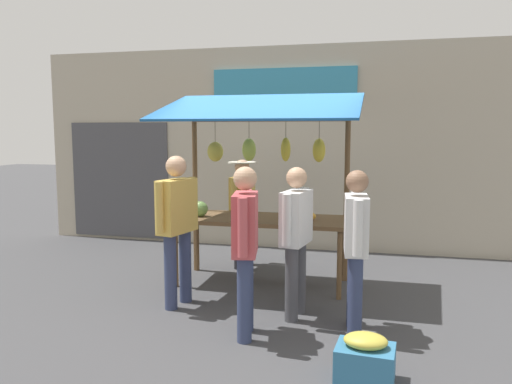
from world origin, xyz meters
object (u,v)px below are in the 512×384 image
at_px(market_stall, 261,167).
at_px(shopper_in_grey_tee, 245,239).
at_px(shopper_with_shopping_bag, 177,219).
at_px(shopper_with_ponytail, 296,232).
at_px(shopper_in_striped_shirt, 356,240).
at_px(produce_crate_near, 365,359).
at_px(vendor_with_sunhat, 242,204).

xyz_separation_m(market_stall, shopper_in_grey_tee, (-0.25, 1.72, -0.57)).
relative_size(shopper_with_shopping_bag, shopper_with_ponytail, 1.06).
relative_size(shopper_in_striped_shirt, shopper_in_grey_tee, 0.97).
height_order(shopper_in_striped_shirt, produce_crate_near, shopper_in_striped_shirt).
relative_size(shopper_with_ponytail, produce_crate_near, 3.33).
height_order(market_stall, shopper_with_shopping_bag, market_stall).
xyz_separation_m(shopper_in_striped_shirt, produce_crate_near, (-0.14, 1.01, -0.75)).
bearing_deg(market_stall, vendor_with_sunhat, -58.40).
height_order(shopper_with_shopping_bag, shopper_in_grey_tee, shopper_with_shopping_bag).
bearing_deg(shopper_with_ponytail, shopper_with_shopping_bag, 97.86).
xyz_separation_m(vendor_with_sunhat, shopper_with_shopping_bag, (0.27, 1.79, 0.08)).
height_order(shopper_with_shopping_bag, produce_crate_near, shopper_with_shopping_bag).
relative_size(market_stall, shopper_in_striped_shirt, 1.54).
xyz_separation_m(shopper_in_striped_shirt, shopper_with_ponytail, (0.63, -0.26, 0.00)).
height_order(vendor_with_sunhat, shopper_with_ponytail, shopper_with_ponytail).
bearing_deg(shopper_in_striped_shirt, shopper_with_shopping_bag, 76.35).
distance_m(vendor_with_sunhat, shopper_in_striped_shirt, 2.70).
distance_m(shopper_with_shopping_bag, produce_crate_near, 2.64).
distance_m(shopper_with_ponytail, produce_crate_near, 1.66).
relative_size(vendor_with_sunhat, shopper_with_shopping_bag, 0.92).
height_order(shopper_in_striped_shirt, shopper_in_grey_tee, shopper_in_grey_tee).
relative_size(market_stall, vendor_with_sunhat, 1.58).
bearing_deg(shopper_in_grey_tee, shopper_in_striped_shirt, -80.56).
xyz_separation_m(vendor_with_sunhat, produce_crate_near, (-1.86, 3.09, -0.75)).
distance_m(shopper_in_grey_tee, produce_crate_near, 1.54).
distance_m(vendor_with_sunhat, shopper_in_grey_tee, 2.55).
bearing_deg(shopper_with_shopping_bag, market_stall, -20.80).
bearing_deg(shopper_in_striped_shirt, produce_crate_near, -177.60).
relative_size(market_stall, shopper_in_grey_tee, 1.50).
xyz_separation_m(market_stall, shopper_in_striped_shirt, (-1.28, 1.35, -0.60)).
bearing_deg(produce_crate_near, shopper_in_grey_tee, -28.83).
height_order(shopper_in_striped_shirt, shopper_with_shopping_bag, shopper_with_shopping_bag).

